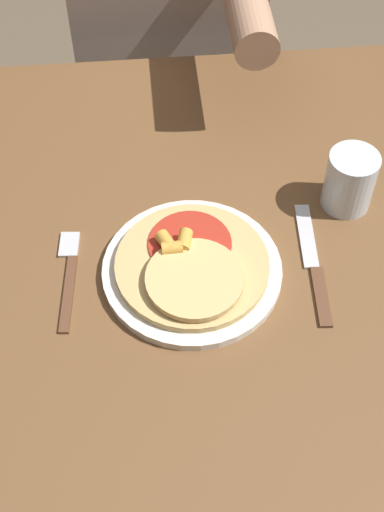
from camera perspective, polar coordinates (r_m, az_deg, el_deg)
ground_plane at (r=1.67m, az=-0.94°, el=-16.36°), size 8.00×8.00×0.00m
dining_table at (r=1.11m, az=-1.37°, el=-4.75°), size 1.00×1.00×0.73m
plate at (r=1.02m, az=0.00°, el=-1.13°), size 0.26×0.26×0.01m
pizza at (r=1.00m, az=-0.03°, el=-0.77°), size 0.22×0.22×0.04m
fork at (r=1.04m, az=-9.83°, el=-1.34°), size 0.03×0.18×0.00m
knife at (r=1.04m, az=9.70°, el=-0.69°), size 0.03×0.22×0.00m
drinking_glass at (r=1.10m, az=12.50°, el=5.90°), size 0.08×0.08×0.10m
person_diner at (r=1.54m, az=-1.94°, el=19.25°), size 0.38×0.52×1.21m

